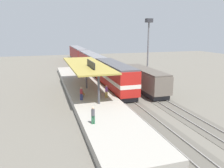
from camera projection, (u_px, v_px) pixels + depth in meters
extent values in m
plane|color=#666056|center=(127.00, 91.00, 37.48)|extent=(120.00, 120.00, 0.00)
cube|color=#565249|center=(115.00, 91.00, 36.91)|extent=(3.20, 110.00, 0.04)
cube|color=gray|center=(111.00, 91.00, 36.70)|extent=(0.10, 110.00, 0.16)
cube|color=gray|center=(119.00, 91.00, 37.10)|extent=(0.10, 110.00, 0.16)
cube|color=#565249|center=(141.00, 89.00, 38.21)|extent=(3.20, 110.00, 0.04)
cube|color=gray|center=(137.00, 89.00, 37.99)|extent=(0.10, 110.00, 0.16)
cube|color=gray|center=(145.00, 89.00, 38.40)|extent=(0.10, 110.00, 0.16)
cube|color=#9E998E|center=(87.00, 91.00, 35.52)|extent=(6.00, 44.00, 0.90)
cylinder|color=#47474C|center=(99.00, 89.00, 27.55)|extent=(0.28, 0.28, 3.60)
cylinder|color=#47474C|center=(86.00, 77.00, 35.00)|extent=(0.28, 0.28, 3.60)
cylinder|color=#47474C|center=(78.00, 69.00, 42.46)|extent=(0.28, 0.28, 3.60)
cube|color=#A38E3D|center=(86.00, 65.00, 34.57)|extent=(5.20, 18.00, 0.20)
cube|color=black|center=(91.00, 64.00, 31.09)|extent=(0.12, 4.80, 0.90)
cylinder|color=#333338|center=(83.00, 96.00, 30.44)|extent=(0.07, 0.07, 0.42)
cylinder|color=#333338|center=(81.00, 94.00, 31.65)|extent=(0.07, 0.07, 0.42)
cube|color=brown|center=(82.00, 93.00, 30.99)|extent=(0.44, 1.70, 0.08)
cube|color=#28282D|center=(114.00, 88.00, 37.09)|extent=(2.60, 13.60, 0.70)
cube|color=red|center=(114.00, 75.00, 36.61)|extent=(2.90, 14.40, 3.50)
cube|color=#4C4C51|center=(114.00, 64.00, 36.18)|extent=(2.78, 14.11, 0.24)
cube|color=silver|center=(114.00, 77.00, 36.67)|extent=(2.93, 14.43, 0.56)
cube|color=#28282D|center=(92.00, 70.00, 53.86)|extent=(2.60, 19.20, 0.70)
cube|color=maroon|center=(91.00, 62.00, 53.40)|extent=(2.90, 20.00, 3.30)
cube|color=slate|center=(91.00, 54.00, 53.00)|extent=(2.78, 19.60, 0.24)
cube|color=#28282D|center=(78.00, 60.00, 73.24)|extent=(2.60, 19.20, 0.70)
cube|color=maroon|center=(78.00, 53.00, 72.78)|extent=(2.90, 20.00, 3.30)
cube|color=slate|center=(78.00, 48.00, 72.38)|extent=(2.78, 19.60, 0.24)
cube|color=#28282D|center=(145.00, 89.00, 36.80)|extent=(2.50, 11.20, 0.70)
cube|color=#6B6056|center=(145.00, 78.00, 36.42)|extent=(2.80, 12.00, 2.60)
cube|color=#554D45|center=(145.00, 70.00, 36.10)|extent=(2.69, 11.76, 0.24)
cylinder|color=slate|center=(148.00, 53.00, 42.14)|extent=(0.28, 0.28, 11.00)
cube|color=#333338|center=(149.00, 20.00, 40.80)|extent=(1.10, 1.10, 0.70)
cylinder|color=navy|center=(81.00, 97.00, 29.24)|extent=(0.16, 0.16, 0.84)
cylinder|color=navy|center=(82.00, 97.00, 29.30)|extent=(0.16, 0.16, 0.84)
cylinder|color=maroon|center=(81.00, 91.00, 29.10)|extent=(0.34, 0.34, 0.64)
sphere|color=tan|center=(81.00, 88.00, 29.00)|extent=(0.23, 0.23, 0.23)
cylinder|color=olive|center=(106.00, 95.00, 30.33)|extent=(0.16, 0.16, 0.84)
cylinder|color=olive|center=(107.00, 95.00, 30.38)|extent=(0.16, 0.16, 0.84)
cylinder|color=#663375|center=(106.00, 89.00, 30.19)|extent=(0.34, 0.34, 0.64)
sphere|color=tan|center=(106.00, 86.00, 30.09)|extent=(0.23, 0.23, 0.23)
cylinder|color=#23603D|center=(92.00, 120.00, 21.79)|extent=(0.16, 0.16, 0.84)
cylinder|color=#23603D|center=(94.00, 120.00, 21.84)|extent=(0.16, 0.16, 0.84)
cylinder|color=#4C4C51|center=(93.00, 112.00, 21.65)|extent=(0.34, 0.34, 0.64)
sphere|color=tan|center=(93.00, 108.00, 21.55)|extent=(0.23, 0.23, 0.23)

